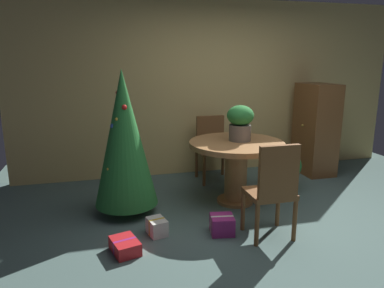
# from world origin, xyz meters

# --- Properties ---
(ground_plane) EXTENTS (6.60, 6.60, 0.00)m
(ground_plane) POSITION_xyz_m (0.00, 0.00, 0.00)
(ground_plane) COLOR #4C6660
(back_wall_panel) EXTENTS (6.00, 0.10, 2.60)m
(back_wall_panel) POSITION_xyz_m (0.00, 2.20, 1.30)
(back_wall_panel) COLOR tan
(back_wall_panel) RESTS_ON ground_plane
(round_dining_table) EXTENTS (1.14, 1.14, 0.77)m
(round_dining_table) POSITION_xyz_m (-0.14, 0.83, 0.56)
(round_dining_table) COLOR #9E6B3D
(round_dining_table) RESTS_ON ground_plane
(flower_vase) EXTENTS (0.32, 0.32, 0.43)m
(flower_vase) POSITION_xyz_m (-0.09, 0.88, 1.01)
(flower_vase) COLOR #665B51
(flower_vase) RESTS_ON round_dining_table
(wooden_chair_far) EXTENTS (0.46, 0.45, 0.93)m
(wooden_chair_far) POSITION_xyz_m (-0.14, 1.78, 0.52)
(wooden_chair_far) COLOR brown
(wooden_chair_far) RESTS_ON ground_plane
(wooden_chair_near) EXTENTS (0.44, 0.39, 0.97)m
(wooden_chair_near) POSITION_xyz_m (-0.14, -0.14, 0.54)
(wooden_chair_near) COLOR brown
(wooden_chair_near) RESTS_ON ground_plane
(holiday_tree) EXTENTS (0.71, 0.71, 1.64)m
(holiday_tree) POSITION_xyz_m (-1.47, 0.86, 0.88)
(holiday_tree) COLOR brown
(holiday_tree) RESTS_ON ground_plane
(gift_box_red) EXTENTS (0.29, 0.35, 0.12)m
(gift_box_red) POSITION_xyz_m (-1.56, -0.04, 0.06)
(gift_box_red) COLOR red
(gift_box_red) RESTS_ON ground_plane
(gift_box_cream) EXTENTS (0.21, 0.25, 0.17)m
(gift_box_cream) POSITION_xyz_m (-1.22, 0.23, 0.08)
(gift_box_cream) COLOR silver
(gift_box_cream) RESTS_ON ground_plane
(gift_box_purple) EXTENTS (0.26, 0.26, 0.19)m
(gift_box_purple) POSITION_xyz_m (-0.57, 0.09, 0.09)
(gift_box_purple) COLOR #9E287A
(gift_box_purple) RESTS_ON ground_plane
(wooden_cabinet) EXTENTS (0.46, 0.65, 1.38)m
(wooden_cabinet) POSITION_xyz_m (1.48, 1.67, 0.69)
(wooden_cabinet) COLOR brown
(wooden_cabinet) RESTS_ON ground_plane
(potted_plant) EXTENTS (0.40, 0.40, 0.53)m
(potted_plant) POSITION_xyz_m (0.68, 1.08, 0.31)
(potted_plant) COLOR #4C382D
(potted_plant) RESTS_ON ground_plane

